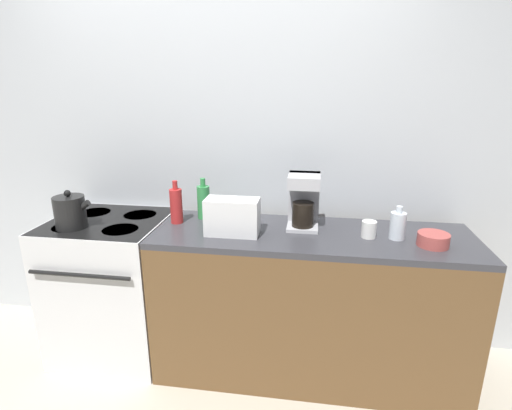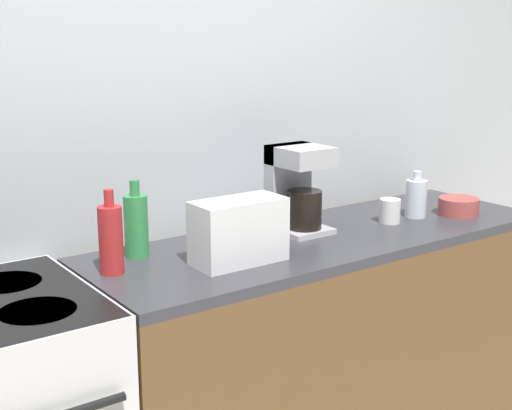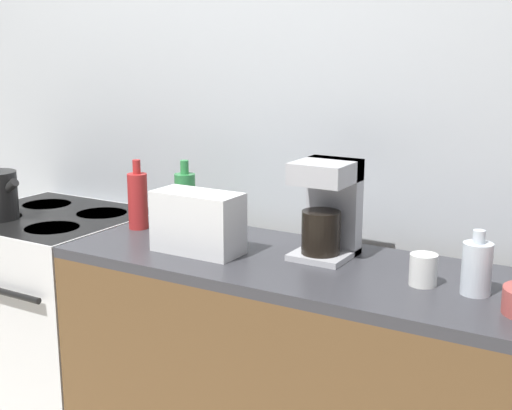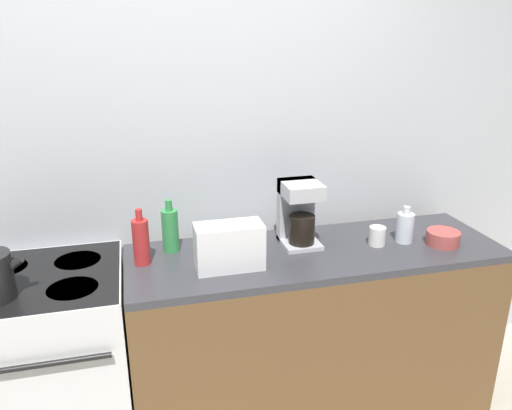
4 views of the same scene
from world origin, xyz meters
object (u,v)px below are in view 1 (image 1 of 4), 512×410
at_px(bottle_red, 176,205).
at_px(bowl, 433,240).
at_px(toaster, 232,217).
at_px(bottle_green, 204,202).
at_px(kettle, 70,212).
at_px(bottle_clear, 398,225).
at_px(coffee_maker, 304,199).
at_px(stove, 114,284).
at_px(cup_white, 369,229).

height_order(bottle_red, bowl, bottle_red).
bearing_deg(toaster, bowl, -0.40).
height_order(toaster, bottle_green, bottle_green).
relative_size(kettle, bottle_clear, 1.23).
distance_m(bottle_red, bowl, 1.47).
relative_size(coffee_maker, bowl, 1.97).
height_order(stove, bottle_red, bottle_red).
bearing_deg(bowl, stove, 176.42).
height_order(stove, kettle, kettle).
bearing_deg(bottle_green, bottle_red, -141.64).
bearing_deg(kettle, bottle_green, 21.62).
xyz_separation_m(bottle_green, bottle_red, (-0.14, -0.11, 0.00)).
xyz_separation_m(stove, kettle, (-0.13, -0.15, 0.55)).
xyz_separation_m(coffee_maker, bottle_clear, (0.52, -0.12, -0.09)).
bearing_deg(bottle_red, bowl, -5.74).
xyz_separation_m(bottle_red, cup_white, (1.13, -0.07, -0.06)).
relative_size(bottle_clear, bowl, 1.14).
height_order(stove, bowl, bowl).
bearing_deg(bottle_red, cup_white, -3.69).
distance_m(coffee_maker, cup_white, 0.41).
relative_size(stove, bowl, 5.63).
bearing_deg(stove, toaster, -7.68).
relative_size(bottle_red, bottle_clear, 1.41).
bearing_deg(toaster, kettle, -177.72).
distance_m(toaster, bottle_green, 0.34).
xyz_separation_m(bottle_clear, cup_white, (-0.15, -0.00, -0.03)).
relative_size(toaster, bottle_red, 1.14).
distance_m(stove, cup_white, 1.66).
xyz_separation_m(coffee_maker, bowl, (0.69, -0.20, -0.13)).
relative_size(bottle_clear, cup_white, 1.99).
bearing_deg(toaster, bottle_green, 133.51).
xyz_separation_m(coffee_maker, bottle_green, (-0.63, 0.06, -0.06)).
bearing_deg(coffee_maker, cup_white, -18.43).
bearing_deg(bottle_clear, stove, 178.59).
distance_m(toaster, bottle_red, 0.40).
xyz_separation_m(kettle, coffee_maker, (1.35, 0.23, 0.07)).
relative_size(kettle, cup_white, 2.45).
bearing_deg(stove, bowl, -3.58).
bearing_deg(kettle, stove, 48.12).
distance_m(toaster, bottle_clear, 0.91).
distance_m(bottle_green, bottle_red, 0.18).
distance_m(toaster, cup_white, 0.76).
height_order(kettle, toaster, kettle).
height_order(coffee_maker, cup_white, coffee_maker).
bearing_deg(bottle_clear, coffee_maker, 167.04).
bearing_deg(toaster, coffee_maker, 25.84).
bearing_deg(bowl, cup_white, 167.18).
bearing_deg(stove, cup_white, -1.66).
bearing_deg(bottle_clear, bottle_red, 176.89).
bearing_deg(kettle, cup_white, 3.46).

